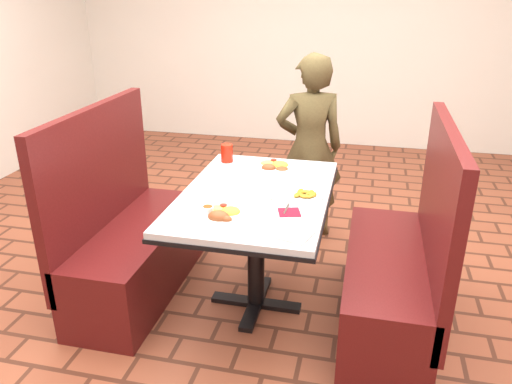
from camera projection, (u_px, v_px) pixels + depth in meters
dining_table at (256, 208)px, 2.81m from camera, size 0.81×1.21×0.75m
booth_bench_left at (131, 243)px, 3.10m from camera, size 0.47×1.20×1.17m
booth_bench_right at (396, 274)px, 2.77m from camera, size 0.47×1.20×1.17m
diner_person at (309, 148)px, 3.69m from camera, size 0.58×0.47×1.39m
near_dinner_plate at (222, 212)px, 2.47m from camera, size 0.25×0.25×0.08m
far_dinner_plate at (275, 165)px, 3.12m from camera, size 0.26×0.26×0.07m
plantain_plate at (305, 195)px, 2.70m from camera, size 0.20×0.20×0.03m
maroon_napkin at (289, 212)px, 2.52m from camera, size 0.14×0.14×0.00m
spoon_utensil at (287, 209)px, 2.55m from camera, size 0.01×0.13×0.00m
red_tumbler at (227, 153)px, 3.23m from camera, size 0.08×0.08×0.12m
paper_napkin at (290, 234)px, 2.30m from camera, size 0.22×0.19×0.01m
knife_utensil at (217, 219)px, 2.43m from camera, size 0.08×0.15×0.00m
fork_utensil at (212, 214)px, 2.49m from camera, size 0.09×0.14×0.00m
lettuce_shreds at (265, 188)px, 2.82m from camera, size 0.28×0.32×0.00m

